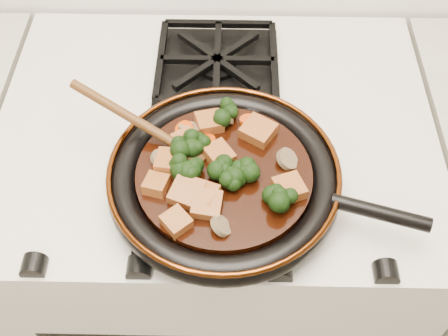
{
  "coord_description": "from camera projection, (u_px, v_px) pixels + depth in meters",
  "views": [
    {
      "loc": [
        0.03,
        1.04,
        1.63
      ],
      "look_at": [
        0.02,
        1.54,
        0.97
      ],
      "focal_mm": 45.0,
      "sensor_mm": 36.0,
      "label": 1
    }
  ],
  "objects": [
    {
      "name": "carrot_coin_2",
      "position": [
        214.0,
        121.0,
        0.89
      ],
      "size": [
        0.03,
        0.03,
        0.01
      ],
      "primitive_type": "cylinder",
      "rotation": [
        0.08,
        0.05,
        0.0
      ],
      "color": "#CB3B05",
      "rests_on": "braising_sauce"
    },
    {
      "name": "broccoli_floret_5",
      "position": [
        228.0,
        118.0,
        0.89
      ],
      "size": [
        0.07,
        0.07,
        0.06
      ],
      "primitive_type": null,
      "rotation": [
        -0.14,
        -0.07,
        0.2
      ],
      "color": "black",
      "rests_on": "braising_sauce"
    },
    {
      "name": "carrot_coin_3",
      "position": [
        249.0,
        120.0,
        0.89
      ],
      "size": [
        0.03,
        0.03,
        0.02
      ],
      "primitive_type": "cylinder",
      "rotation": [
        -0.27,
        -0.06,
        0.0
      ],
      "color": "#CB3B05",
      "rests_on": "braising_sauce"
    },
    {
      "name": "broccoli_floret_9",
      "position": [
        241.0,
        171.0,
        0.82
      ],
      "size": [
        0.07,
        0.06,
        0.06
      ],
      "primitive_type": null,
      "rotation": [
        0.05,
        0.11,
        0.04
      ],
      "color": "black",
      "rests_on": "braising_sauce"
    },
    {
      "name": "tofu_cube_4",
      "position": [
        258.0,
        132.0,
        0.87
      ],
      "size": [
        0.06,
        0.06,
        0.03
      ],
      "primitive_type": "cube",
      "rotation": [
        0.01,
        -0.04,
        1.0
      ],
      "color": "brown",
      "rests_on": "braising_sauce"
    },
    {
      "name": "tofu_cube_9",
      "position": [
        156.0,
        185.0,
        0.81
      ],
      "size": [
        0.04,
        0.04,
        0.02
      ],
      "primitive_type": "cube",
      "rotation": [
        -0.02,
        0.11,
        1.32
      ],
      "color": "brown",
      "rests_on": "braising_sauce"
    },
    {
      "name": "carrot_coin_1",
      "position": [
        185.0,
        130.0,
        0.88
      ],
      "size": [
        0.03,
        0.03,
        0.03
      ],
      "primitive_type": "cylinder",
      "rotation": [
        0.35,
        -0.34,
        0.0
      ],
      "color": "#CB3B05",
      "rests_on": "braising_sauce"
    },
    {
      "name": "burner_grate_front",
      "position": [
        212.0,
        186.0,
        0.87
      ],
      "size": [
        0.23,
        0.23,
        0.03
      ],
      "primitive_type": null,
      "color": "black",
      "rests_on": "stove"
    },
    {
      "name": "broccoli_floret_6",
      "position": [
        188.0,
        152.0,
        0.84
      ],
      "size": [
        0.08,
        0.08,
        0.07
      ],
      "primitive_type": null,
      "rotation": [
        -0.18,
        -0.17,
        0.31
      ],
      "color": "black",
      "rests_on": "braising_sauce"
    },
    {
      "name": "broccoli_floret_2",
      "position": [
        220.0,
        169.0,
        0.82
      ],
      "size": [
        0.09,
        0.08,
        0.07
      ],
      "primitive_type": null,
      "rotation": [
        0.15,
        0.14,
        0.62
      ],
      "color": "black",
      "rests_on": "braising_sauce"
    },
    {
      "name": "tofu_cube_2",
      "position": [
        176.0,
        222.0,
        0.77
      ],
      "size": [
        0.05,
        0.05,
        0.02
      ],
      "primitive_type": "cube",
      "rotation": [
        -0.01,
        -0.02,
        2.29
      ],
      "color": "brown",
      "rests_on": "braising_sauce"
    },
    {
      "name": "carrot_coin_5",
      "position": [
        200.0,
        193.0,
        0.8
      ],
      "size": [
        0.03,
        0.03,
        0.02
      ],
      "primitive_type": "cylinder",
      "rotation": [
        -0.33,
        0.11,
        0.0
      ],
      "color": "#CB3B05",
      "rests_on": "braising_sauce"
    },
    {
      "name": "mushroom_slice_2",
      "position": [
        221.0,
        226.0,
        0.77
      ],
      "size": [
        0.04,
        0.04,
        0.03
      ],
      "primitive_type": "cylinder",
      "rotation": [
        0.76,
        0.0,
        1.81
      ],
      "color": "brown",
      "rests_on": "braising_sauce"
    },
    {
      "name": "wooden_spoon",
      "position": [
        158.0,
        134.0,
        0.85
      ],
      "size": [
        0.14,
        0.08,
        0.21
      ],
      "rotation": [
        0.0,
        0.0,
        2.7
      ],
      "color": "#4E2C10",
      "rests_on": "braising_sauce"
    },
    {
      "name": "tofu_cube_6",
      "position": [
        185.0,
        140.0,
        0.86
      ],
      "size": [
        0.05,
        0.05,
        0.02
      ],
      "primitive_type": "cube",
      "rotation": [
        0.1,
        0.02,
        0.63
      ],
      "color": "brown",
      "rests_on": "braising_sauce"
    },
    {
      "name": "mushroom_slice_1",
      "position": [
        287.0,
        159.0,
        0.84
      ],
      "size": [
        0.04,
        0.04,
        0.03
      ],
      "primitive_type": "cylinder",
      "rotation": [
        0.61,
        0.0,
        1.37
      ],
      "color": "brown",
      "rests_on": "braising_sauce"
    },
    {
      "name": "broccoli_floret_7",
      "position": [
        227.0,
        114.0,
        0.89
      ],
      "size": [
        0.07,
        0.06,
        0.07
      ],
      "primitive_type": null,
      "rotation": [
        -0.23,
        0.13,
        1.52
      ],
      "color": "black",
      "rests_on": "braising_sauce"
    },
    {
      "name": "carrot_coin_4",
      "position": [
        206.0,
        141.0,
        0.86
      ],
      "size": [
        0.03,
        0.03,
        0.02
      ],
      "primitive_type": "cylinder",
      "rotation": [
        -0.19,
        -0.14,
        0.0
      ],
      "color": "#CB3B05",
      "rests_on": "braising_sauce"
    },
    {
      "name": "braising_sauce",
      "position": [
        224.0,
        176.0,
        0.84
      ],
      "size": [
        0.26,
        0.26,
        0.02
      ],
      "primitive_type": "cylinder",
      "color": "black",
      "rests_on": "skillet"
    },
    {
      "name": "tofu_cube_7",
      "position": [
        209.0,
        123.0,
        0.88
      ],
      "size": [
        0.05,
        0.05,
        0.03
      ],
      "primitive_type": "cube",
      "rotation": [
        -0.02,
        0.06,
        0.29
      ],
      "color": "brown",
      "rests_on": "braising_sauce"
    },
    {
      "name": "stove",
      "position": [
        218.0,
        252.0,
        1.33
      ],
      "size": [
        0.76,
        0.6,
        0.9
      ],
      "primitive_type": "cube",
      "color": "beige",
      "rests_on": "ground"
    },
    {
      "name": "burner_grate_back",
      "position": [
        217.0,
        63.0,
        1.04
      ],
      "size": [
        0.23,
        0.23,
        0.03
      ],
      "primitive_type": null,
      "color": "black",
      "rests_on": "stove"
    },
    {
      "name": "broccoli_floret_0",
      "position": [
        182.0,
        170.0,
        0.82
      ],
      "size": [
        0.08,
        0.09,
        0.08
      ],
      "primitive_type": null,
      "rotation": [
        -0.14,
        -0.22,
        2.26
      ],
      "color": "black",
      "rests_on": "braising_sauce"
    },
    {
      "name": "broccoli_floret_4",
      "position": [
        280.0,
        199.0,
        0.79
      ],
      "size": [
        0.09,
        0.08,
        0.07
      ],
      "primitive_type": null,
      "rotation": [
        0.14,
        -0.13,
        2.59
      ],
      "color": "black",
      "rests_on": "braising_sauce"
    },
    {
      "name": "tofu_cube_5",
      "position": [
        188.0,
        193.0,
        0.8
      ],
      "size": [
        0.05,
        0.05,
        0.02
      ],
      "primitive_type": "cube",
      "rotation": [
        -0.03,
        -0.06,
        1.22
      ],
      "color": "brown",
      "rests_on": "braising_sauce"
    },
    {
      "name": "broccoli_floret_3",
      "position": [
        235.0,
        179.0,
        0.81
      ],
      "size": [
        0.08,
        0.08,
        0.07
      ],
      "primitive_type": null,
      "rotation": [
        0.15,
        0.17,
        2.83
      ],
      "color": "black",
      "rests_on": "braising_sauce"
    },
    {
      "name": "tofu_cube_10",
      "position": [
        219.0,
        155.0,
        0.84
      ],
      "size": [
        0.06,
        0.06,
        0.03
      ],
      "primitive_type": "cube",
      "rotation": [
        0.06,
        -0.07,
        2.19
      ],
      "color": "brown",
      "rests_on": "braising_sauce"
    },
    {
      "name": "tofu_cube_8",
      "position": [
        207.0,
        205.0,
        0.79
      ],
      "size": [
        0.05,
        0.05,
        0.03
      ],
      "primitive_type": "cube",
      "rotation": [
        -0.1,
        -0.08,
        3.03
      ],
      "color": "brown",
      "rests_on": "braising_sauce"
    },
    {
      "name": "mushroom_slice_4",
      "position": [
        224.0,
        121.0,
        0.89
      ],
      "size": [
        0.03,
        0.03,
        0.03
      ],
      "primitive_type": "cylinder",
      "rotation": [
        0.91,
        0.0,
        3.06
      ],
      "color": "brown",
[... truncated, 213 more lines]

